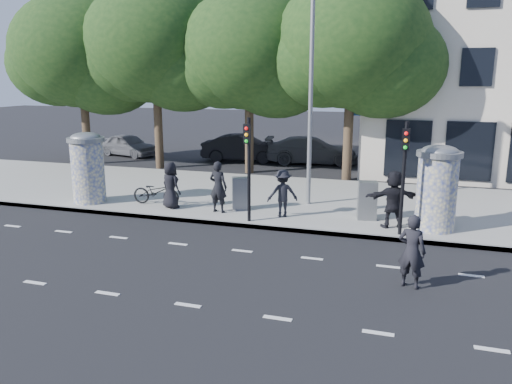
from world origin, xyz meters
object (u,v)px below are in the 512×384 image
(man_road, at_px, (412,251))
(ped_f, at_px, (393,199))
(ad_column_right, at_px, (437,186))
(traffic_pole_near, at_px, (248,159))
(ped_d, at_px, (283,193))
(car_right, at_px, (312,150))
(bicycle, at_px, (156,192))
(ad_column_left, at_px, (88,166))
(cabinet_left, at_px, (240,193))
(car_left, at_px, (128,145))
(car_mid, at_px, (243,148))
(traffic_pole_far, at_px, (404,167))
(cabinet_right, at_px, (367,200))
(ped_a, at_px, (171,185))
(street_lamp, at_px, (311,77))
(ped_b, at_px, (218,187))

(man_road, bearing_deg, ped_f, -65.69)
(ad_column_right, distance_m, traffic_pole_near, 5.91)
(ad_column_right, height_order, ped_d, ad_column_right)
(car_right, bearing_deg, bicycle, 152.82)
(ad_column_left, bearing_deg, cabinet_left, 6.65)
(car_left, xyz_separation_m, car_mid, (7.42, 0.24, 0.09))
(car_right, bearing_deg, traffic_pole_far, -167.54)
(cabinet_left, bearing_deg, ped_d, -36.80)
(ped_f, bearing_deg, ad_column_left, -20.98)
(traffic_pole_far, distance_m, car_mid, 15.35)
(ad_column_left, relative_size, man_road, 1.51)
(ad_column_right, height_order, cabinet_right, ad_column_right)
(cabinet_left, bearing_deg, bicycle, 163.40)
(ped_d, bearing_deg, ped_a, -22.67)
(cabinet_right, bearing_deg, cabinet_left, 170.19)
(car_left, bearing_deg, ped_d, -115.27)
(street_lamp, relative_size, bicycle, 4.43)
(street_lamp, distance_m, bicycle, 7.03)
(man_road, bearing_deg, cabinet_left, -23.46)
(ped_a, bearing_deg, bicycle, 2.63)
(ped_d, relative_size, bicycle, 0.90)
(ad_column_right, bearing_deg, ped_b, -179.05)
(ped_d, bearing_deg, car_left, -65.21)
(ped_a, bearing_deg, car_mid, -59.43)
(ad_column_left, height_order, ped_a, ad_column_left)
(ped_a, bearing_deg, car_right, -78.61)
(traffic_pole_far, xyz_separation_m, ped_a, (-8.02, 0.81, -1.24))
(man_road, height_order, cabinet_left, man_road)
(ad_column_left, relative_size, bicycle, 1.47)
(ped_f, xyz_separation_m, car_left, (-16.35, 11.23, -0.39))
(ped_f, xyz_separation_m, car_mid, (-8.93, 11.47, -0.30))
(man_road, height_order, car_right, man_road)
(ped_f, xyz_separation_m, cabinet_right, (-0.85, 0.69, -0.27))
(cabinet_right, height_order, car_left, cabinet_right)
(ad_column_right, bearing_deg, cabinet_left, 175.83)
(traffic_pole_near, xyz_separation_m, car_mid, (-4.39, 12.21, -1.46))
(street_lamp, height_order, man_road, street_lamp)
(traffic_pole_far, relative_size, man_road, 1.94)
(ped_d, height_order, car_right, ped_d)
(ped_f, bearing_deg, car_left, -55.67)
(ped_f, bearing_deg, traffic_pole_far, 87.97)
(cabinet_left, bearing_deg, car_right, 66.86)
(ped_d, relative_size, man_road, 0.92)
(traffic_pole_far, xyz_separation_m, bicycle, (-8.80, 1.12, -1.61))
(traffic_pole_near, height_order, ped_f, traffic_pole_near)
(street_lamp, bearing_deg, man_road, -59.66)
(traffic_pole_near, bearing_deg, man_road, -34.61)
(traffic_pole_near, height_order, car_right, traffic_pole_near)
(man_road, distance_m, cabinet_right, 5.19)
(street_lamp, height_order, cabinet_left, street_lamp)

